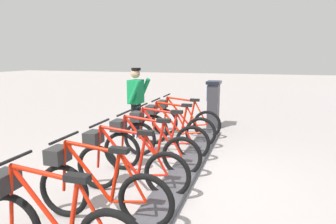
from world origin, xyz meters
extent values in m
plane|color=#A99F9B|center=(0.00, 0.00, 0.00)|extent=(60.00, 60.00, 0.00)
cube|color=#47474C|center=(0.00, 0.00, 0.05)|extent=(0.44, 6.36, 0.10)
cube|color=#38383D|center=(0.05, -3.70, 0.60)|extent=(0.28, 0.44, 1.20)
cube|color=#194C8C|center=(0.20, -3.70, 0.95)|extent=(0.03, 0.30, 0.40)
cube|color=black|center=(0.05, -3.70, 1.24)|extent=(0.36, 0.52, 0.08)
torus|color=black|center=(0.03, -2.59, 0.33)|extent=(0.67, 0.09, 0.67)
torus|color=black|center=(1.07, -2.57, 0.33)|extent=(0.67, 0.09, 0.67)
cylinder|color=red|center=(0.73, -2.57, 0.61)|extent=(0.60, 0.06, 0.70)
cylinder|color=red|center=(0.39, -2.58, 0.58)|extent=(0.16, 0.05, 0.61)
cylinder|color=red|center=(0.67, -2.58, 0.92)|extent=(0.69, 0.06, 0.11)
cylinder|color=red|center=(0.24, -2.59, 0.31)|extent=(0.43, 0.04, 0.09)
cylinder|color=red|center=(0.18, -2.59, 0.61)|extent=(0.33, 0.04, 0.56)
cylinder|color=red|center=(1.04, -2.57, 0.64)|extent=(0.10, 0.04, 0.62)
cube|color=black|center=(0.33, -2.58, 0.91)|extent=(0.22, 0.11, 0.06)
cylinder|color=black|center=(1.01, -2.57, 1.00)|extent=(0.05, 0.54, 0.03)
cube|color=#2D2D2D|center=(1.12, -2.57, 0.78)|extent=(0.21, 0.28, 0.18)
torus|color=black|center=(0.03, -1.80, 0.33)|extent=(0.67, 0.09, 0.67)
torus|color=black|center=(1.07, -1.77, 0.33)|extent=(0.67, 0.09, 0.67)
cylinder|color=red|center=(0.73, -1.78, 0.61)|extent=(0.60, 0.06, 0.70)
cylinder|color=red|center=(0.39, -1.79, 0.58)|extent=(0.16, 0.05, 0.61)
cylinder|color=red|center=(0.67, -1.78, 0.92)|extent=(0.69, 0.06, 0.11)
cylinder|color=red|center=(0.24, -1.79, 0.31)|extent=(0.43, 0.04, 0.09)
cylinder|color=red|center=(0.18, -1.79, 0.61)|extent=(0.33, 0.04, 0.56)
cylinder|color=red|center=(1.04, -1.77, 0.64)|extent=(0.10, 0.04, 0.62)
cube|color=black|center=(0.33, -1.79, 0.91)|extent=(0.22, 0.11, 0.06)
cylinder|color=black|center=(1.01, -1.77, 1.00)|extent=(0.05, 0.54, 0.03)
cube|color=#2D2D2D|center=(1.12, -1.77, 0.78)|extent=(0.21, 0.28, 0.18)
torus|color=black|center=(0.03, -1.00, 0.33)|extent=(0.67, 0.09, 0.67)
torus|color=black|center=(1.07, -0.98, 0.33)|extent=(0.67, 0.09, 0.67)
cylinder|color=red|center=(0.73, -0.99, 0.61)|extent=(0.60, 0.06, 0.70)
cylinder|color=red|center=(0.39, -1.00, 0.58)|extent=(0.16, 0.05, 0.61)
cylinder|color=red|center=(0.67, -0.99, 0.92)|extent=(0.69, 0.06, 0.11)
cylinder|color=red|center=(0.24, -1.00, 0.31)|extent=(0.43, 0.04, 0.09)
cylinder|color=red|center=(0.18, -1.00, 0.61)|extent=(0.33, 0.04, 0.56)
cylinder|color=red|center=(1.04, -0.98, 0.64)|extent=(0.10, 0.04, 0.62)
cube|color=black|center=(0.33, -1.00, 0.91)|extent=(0.22, 0.11, 0.06)
cylinder|color=black|center=(1.01, -0.98, 1.00)|extent=(0.05, 0.54, 0.03)
cube|color=#2D2D2D|center=(1.12, -0.98, 0.78)|extent=(0.21, 0.28, 0.18)
torus|color=black|center=(0.03, -0.21, 0.33)|extent=(0.67, 0.09, 0.67)
torus|color=black|center=(1.07, -0.18, 0.33)|extent=(0.67, 0.09, 0.67)
cylinder|color=red|center=(0.73, -0.19, 0.61)|extent=(0.60, 0.06, 0.70)
cylinder|color=red|center=(0.39, -0.20, 0.58)|extent=(0.16, 0.05, 0.61)
cylinder|color=red|center=(0.67, -0.19, 0.92)|extent=(0.69, 0.06, 0.11)
cylinder|color=red|center=(0.24, -0.20, 0.31)|extent=(0.43, 0.04, 0.09)
cylinder|color=red|center=(0.18, -0.21, 0.61)|extent=(0.33, 0.04, 0.56)
cylinder|color=red|center=(1.04, -0.18, 0.64)|extent=(0.10, 0.04, 0.62)
cube|color=black|center=(0.33, -0.20, 0.91)|extent=(0.22, 0.11, 0.06)
cylinder|color=black|center=(1.01, -0.19, 1.00)|extent=(0.05, 0.54, 0.03)
cube|color=#2D2D2D|center=(1.12, -0.18, 0.78)|extent=(0.21, 0.28, 0.18)
torus|color=black|center=(0.03, 0.58, 0.33)|extent=(0.67, 0.09, 0.67)
torus|color=black|center=(1.07, 0.61, 0.33)|extent=(0.67, 0.09, 0.67)
cylinder|color=red|center=(0.73, 0.60, 0.61)|extent=(0.60, 0.06, 0.70)
cylinder|color=red|center=(0.39, 0.59, 0.58)|extent=(0.16, 0.05, 0.61)
cylinder|color=red|center=(0.67, 0.60, 0.92)|extent=(0.69, 0.06, 0.11)
cylinder|color=red|center=(0.24, 0.59, 0.31)|extent=(0.43, 0.04, 0.09)
cylinder|color=red|center=(0.18, 0.59, 0.61)|extent=(0.33, 0.04, 0.56)
cylinder|color=red|center=(1.04, 0.61, 0.64)|extent=(0.10, 0.04, 0.62)
cube|color=black|center=(0.33, 0.59, 0.91)|extent=(0.22, 0.11, 0.06)
cylinder|color=black|center=(1.01, 0.61, 1.00)|extent=(0.05, 0.54, 0.03)
cube|color=#2D2D2D|center=(1.12, 0.61, 0.78)|extent=(0.21, 0.28, 0.18)
torus|color=black|center=(0.03, 1.38, 0.33)|extent=(0.67, 0.09, 0.67)
torus|color=black|center=(1.07, 1.40, 0.33)|extent=(0.67, 0.09, 0.67)
cylinder|color=red|center=(0.73, 1.40, 0.61)|extent=(0.60, 0.06, 0.70)
cylinder|color=red|center=(0.39, 1.39, 0.58)|extent=(0.16, 0.05, 0.61)
cylinder|color=red|center=(0.67, 1.39, 0.92)|extent=(0.69, 0.06, 0.11)
cylinder|color=red|center=(0.24, 1.38, 0.31)|extent=(0.43, 0.04, 0.09)
cylinder|color=red|center=(0.18, 1.38, 0.61)|extent=(0.33, 0.04, 0.56)
cylinder|color=red|center=(1.04, 1.40, 0.64)|extent=(0.10, 0.04, 0.62)
cube|color=black|center=(0.33, 1.39, 0.91)|extent=(0.22, 0.11, 0.06)
cylinder|color=black|center=(1.01, 1.40, 1.00)|extent=(0.05, 0.54, 0.03)
cube|color=#2D2D2D|center=(1.12, 1.41, 0.78)|extent=(0.21, 0.28, 0.18)
cylinder|color=red|center=(0.73, 2.19, 0.61)|extent=(0.60, 0.06, 0.70)
cylinder|color=red|center=(0.39, 2.18, 0.58)|extent=(0.16, 0.05, 0.61)
cylinder|color=red|center=(0.67, 2.19, 0.92)|extent=(0.69, 0.06, 0.11)
cylinder|color=red|center=(0.18, 2.18, 0.61)|extent=(0.33, 0.04, 0.56)
cylinder|color=red|center=(1.04, 2.20, 0.64)|extent=(0.10, 0.04, 0.62)
cube|color=black|center=(0.33, 2.18, 0.91)|extent=(0.22, 0.11, 0.06)
cylinder|color=black|center=(1.01, 2.20, 1.00)|extent=(0.05, 0.54, 0.03)
cube|color=#2D2D2D|center=(1.12, 2.20, 0.78)|extent=(0.21, 0.28, 0.18)
cube|color=white|center=(1.63, -2.36, 0.05)|extent=(0.27, 0.13, 0.10)
cube|color=white|center=(1.76, -2.15, 0.05)|extent=(0.27, 0.13, 0.10)
cylinder|color=black|center=(1.69, -2.35, 0.43)|extent=(0.15, 0.15, 0.82)
cylinder|color=black|center=(1.70, -2.15, 0.43)|extent=(0.15, 0.15, 0.82)
cube|color=#158948|center=(1.69, -2.25, 1.10)|extent=(0.28, 0.42, 0.56)
cylinder|color=#158948|center=(1.58, -2.51, 1.13)|extent=(0.34, 0.12, 0.57)
cylinder|color=#158948|center=(1.61, -1.99, 1.13)|extent=(0.34, 0.12, 0.57)
sphere|color=tan|center=(1.69, -2.25, 1.53)|extent=(0.22, 0.22, 0.22)
cylinder|color=black|center=(1.67, -2.25, 1.63)|extent=(0.22, 0.22, 0.06)
camera|label=1|loc=(-1.11, 4.21, 1.93)|focal=31.65mm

